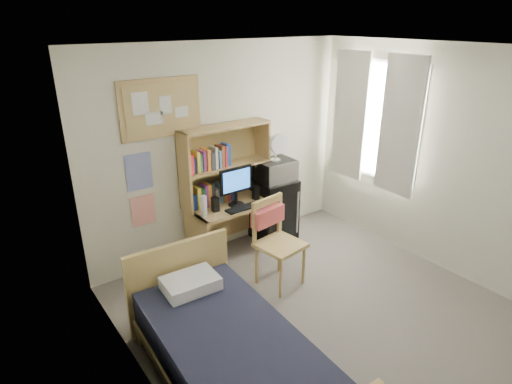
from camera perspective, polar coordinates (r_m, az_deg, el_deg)
floor at (r=4.52m, az=11.02°, el=-17.18°), size 3.60×4.20×0.02m
ceiling at (r=3.52m, az=14.26°, el=17.82°), size 3.60×4.20×0.02m
wall_back at (r=5.35m, az=-4.47°, el=5.57°), size 3.60×0.04×2.60m
wall_left at (r=2.88m, az=-12.78°, el=-10.59°), size 0.04×4.20×2.60m
wall_right at (r=5.26m, az=25.73°, el=3.05°), size 0.04×4.20×2.60m
window_unit at (r=5.76m, az=15.58°, el=9.13°), size 0.10×1.40×1.70m
curtain_left at (r=5.51m, az=18.62°, el=8.19°), size 0.04×0.55×1.70m
curtain_right at (r=5.99m, az=12.41°, el=9.90°), size 0.04×0.55×1.70m
bulletin_board at (r=4.84m, az=-12.58°, el=10.88°), size 0.94×0.03×0.64m
poster_wave at (r=4.90m, az=-15.36°, el=2.61°), size 0.30×0.01×0.42m
poster_japan at (r=5.07m, az=-14.82°, el=-2.39°), size 0.28×0.01×0.36m
desk at (r=5.45m, az=-2.94°, el=-4.88°), size 1.13×0.58×0.70m
desk_chair at (r=4.77m, az=3.28°, el=-6.96°), size 0.57×0.57×1.02m
mini_fridge at (r=5.78m, az=2.37°, el=-2.31°), size 0.52×0.52×0.85m
bed at (r=3.68m, az=-3.11°, el=-21.91°), size 1.11×2.04×0.55m
hutch at (r=5.24m, az=-4.05°, el=3.79°), size 1.17×0.32×0.96m
monitor at (r=5.16m, az=-2.69°, el=0.65°), size 0.44×0.04×0.47m
keyboard at (r=5.14m, az=-1.76°, el=-2.13°), size 0.44×0.15×0.02m
speaker_left at (r=5.07m, az=-5.45°, el=-1.64°), size 0.08×0.08×0.18m
speaker_right at (r=5.38m, az=-0.04°, el=-0.08°), size 0.07×0.07×0.18m
water_bottle at (r=4.94m, az=-6.98°, el=-1.90°), size 0.08×0.08×0.26m
hoodie at (r=4.76m, az=1.59°, el=-3.19°), size 0.43×0.18×0.20m
microwave at (r=5.56m, az=2.58°, el=2.91°), size 0.48×0.37×0.27m
desk_fan at (r=5.47m, az=2.64°, el=5.87°), size 0.27×0.27×0.32m
pillow at (r=3.99m, az=-8.73°, el=-11.94°), size 0.51×0.37×0.12m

